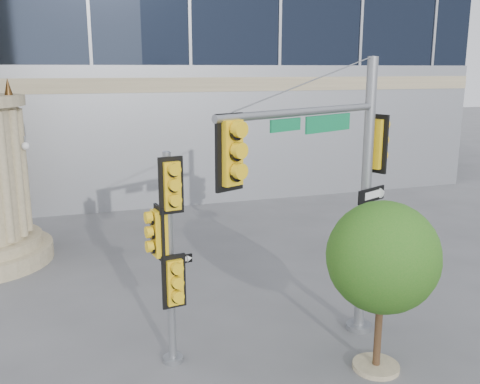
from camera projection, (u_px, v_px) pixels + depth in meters
name	position (u px, v px, depth m)	size (l,w,h in m)	color
main_signal_pole	(336.00, 174.00, 10.76)	(4.44, 2.33, 6.11)	slate
secondary_signal_pole	(169.00, 245.00, 10.30)	(0.79, 0.57, 4.35)	slate
street_tree	(384.00, 261.00, 10.22)	(2.21, 2.16, 3.45)	#998A67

